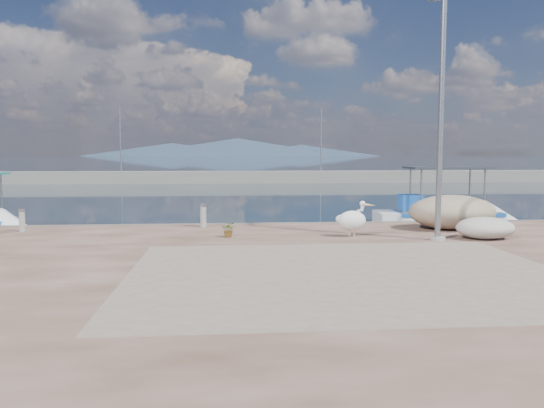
{
  "coord_description": "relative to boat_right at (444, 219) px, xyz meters",
  "views": [
    {
      "loc": [
        -1.44,
        -13.55,
        2.96
      ],
      "look_at": [
        0.0,
        3.8,
        1.3
      ],
      "focal_mm": 35.0,
      "sensor_mm": 36.0,
      "label": 1
    }
  ],
  "objects": [
    {
      "name": "ground",
      "position": [
        -7.53,
        -7.72,
        -0.22
      ],
      "size": [
        1400.0,
        1400.0,
        0.0
      ],
      "primitive_type": "plane",
      "color": "#162635",
      "rests_on": "ground"
    },
    {
      "name": "quay",
      "position": [
        -7.53,
        -13.72,
        0.03
      ],
      "size": [
        44.0,
        22.0,
        0.5
      ],
      "primitive_type": "cube",
      "color": "#4B3120",
      "rests_on": "ground"
    },
    {
      "name": "quay_patch",
      "position": [
        -6.53,
        -10.72,
        0.28
      ],
      "size": [
        9.0,
        7.0,
        0.01
      ],
      "primitive_type": "cube",
      "color": "gray",
      "rests_on": "quay"
    },
    {
      "name": "breakwater",
      "position": [
        -7.53,
        32.28,
        0.38
      ],
      "size": [
        120.0,
        2.2,
        7.5
      ],
      "color": "gray",
      "rests_on": "ground"
    },
    {
      "name": "mountains",
      "position": [
        -3.14,
        642.28,
        9.29
      ],
      "size": [
        370.0,
        280.0,
        22.0
      ],
      "color": "#28384C",
      "rests_on": "ground"
    },
    {
      "name": "boat_right",
      "position": [
        0.0,
        0.0,
        0.0
      ],
      "size": [
        5.95,
        2.19,
        2.82
      ],
      "rotation": [
        0.0,
        0.0,
        -0.05
      ],
      "color": "white",
      "rests_on": "ground"
    },
    {
      "name": "pelican",
      "position": [
        -5.31,
        -5.99,
        0.79
      ],
      "size": [
        1.14,
        0.69,
        1.08
      ],
      "rotation": [
        0.0,
        0.0,
        -0.24
      ],
      "color": "tan",
      "rests_on": "quay"
    },
    {
      "name": "lamp_post",
      "position": [
        -3.04,
        -6.76,
        3.58
      ],
      "size": [
        0.44,
        0.96,
        7.0
      ],
      "color": "gray",
      "rests_on": "quay"
    },
    {
      "name": "bollard_near",
      "position": [
        -9.81,
        -3.51,
        0.71
      ],
      "size": [
        0.26,
        0.26,
        0.8
      ],
      "color": "gray",
      "rests_on": "quay"
    },
    {
      "name": "bollard_far",
      "position": [
        -15.48,
        -4.07,
        0.67
      ],
      "size": [
        0.24,
        0.24,
        0.73
      ],
      "color": "gray",
      "rests_on": "quay"
    },
    {
      "name": "potted_plant",
      "position": [
        -8.96,
        -5.75,
        0.51
      ],
      "size": [
        0.45,
        0.4,
        0.45
      ],
      "primitive_type": "imported",
      "rotation": [
        0.0,
        0.0,
        -0.13
      ],
      "color": "#33722D",
      "rests_on": "quay"
    },
    {
      "name": "net_pile_c",
      "position": [
        -1.69,
        -4.64,
        0.84
      ],
      "size": [
        2.85,
        2.04,
        1.12
      ],
      "primitive_type": "ellipsoid",
      "color": "tan",
      "rests_on": "quay"
    },
    {
      "name": "net_pile_d",
      "position": [
        -1.56,
        -6.65,
        0.6
      ],
      "size": [
        1.69,
        1.27,
        0.64
      ],
      "primitive_type": "ellipsoid",
      "color": "beige",
      "rests_on": "quay"
    }
  ]
}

